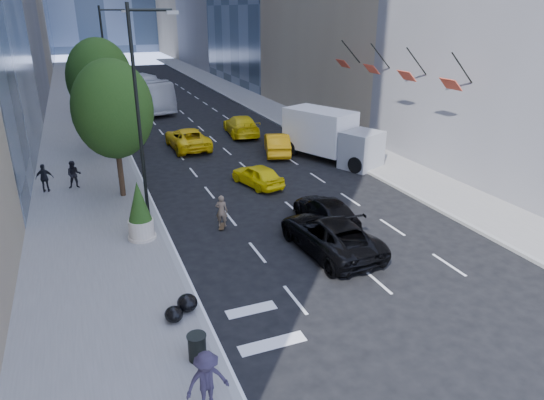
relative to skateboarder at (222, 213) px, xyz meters
name	(u,v)px	position (x,y,z in m)	size (l,w,h in m)	color
ground	(309,243)	(3.20, -3.00, -0.79)	(160.00, 160.00, 0.00)	black
sidewalk_left	(79,123)	(-5.80, 27.00, -0.72)	(6.00, 120.00, 0.15)	slate
sidewalk_right	(270,109)	(13.20, 27.00, -0.72)	(4.00, 120.00, 0.15)	slate
lamp_near	(142,109)	(-3.12, 1.00, 5.02)	(2.13, 0.22, 10.00)	black
lamp_far	(109,67)	(-3.12, 19.00, 5.02)	(2.13, 0.22, 10.00)	black
tree_near	(113,110)	(-4.00, 6.00, 4.18)	(4.20, 4.20, 7.46)	black
tree_mid	(100,79)	(-4.00, 16.00, 4.52)	(4.50, 4.50, 7.99)	black
tree_far	(92,70)	(-4.00, 29.00, 3.83)	(3.90, 3.90, 6.92)	black
traffic_signal	(96,65)	(-3.20, 37.00, 3.44)	(2.48, 0.53, 5.20)	black
facade_flags	(390,69)	(13.84, 7.00, 5.39)	(1.85, 13.30, 2.05)	black
skateboarder	(222,213)	(0.00, 0.00, 0.00)	(0.58, 0.38, 1.58)	brown
black_sedan_lincoln	(330,234)	(3.70, -4.00, 0.00)	(2.62, 5.67, 1.58)	black
black_sedan_mercedes	(326,211)	(4.85, -1.49, -0.10)	(1.95, 4.79, 1.39)	black
taxi_a	(257,175)	(3.70, 5.07, -0.13)	(1.56, 3.87, 1.32)	yellow
taxi_b	(277,144)	(7.40, 11.00, -0.01)	(1.65, 4.72, 1.56)	#F5A40C
taxi_c	(187,138)	(1.69, 14.94, -0.01)	(2.59, 5.61, 1.56)	yellow
taxi_d	(241,125)	(6.82, 17.50, 0.02)	(2.29, 5.62, 1.63)	yellow
city_bus	(134,92)	(0.00, 32.61, 1.04)	(3.07, 13.12, 3.65)	white
box_truck	(330,136)	(10.27, 8.29, 0.93)	(5.12, 7.51, 3.39)	white
pedestrian_a	(74,175)	(-6.44, 8.28, 0.17)	(0.79, 0.62, 1.63)	black
pedestrian_b	(45,178)	(-8.00, 8.22, 0.18)	(0.96, 0.40, 1.64)	black
pedestrian_c	(207,382)	(-3.60, -11.00, 0.24)	(1.14, 0.65, 1.76)	#282233
trash_can	(197,348)	(-3.40, -9.00, -0.24)	(0.54, 0.54, 0.81)	black
planter_shrub	(140,212)	(-3.78, 0.00, 0.65)	(1.14, 1.14, 2.73)	beige
garbage_bags	(182,307)	(-3.35, -6.59, -0.36)	(1.21, 1.17, 0.60)	black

